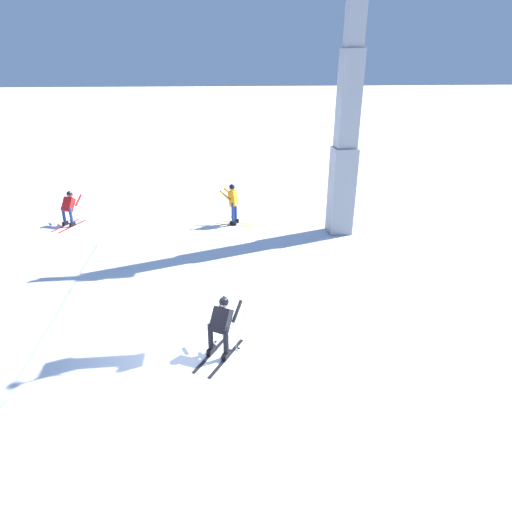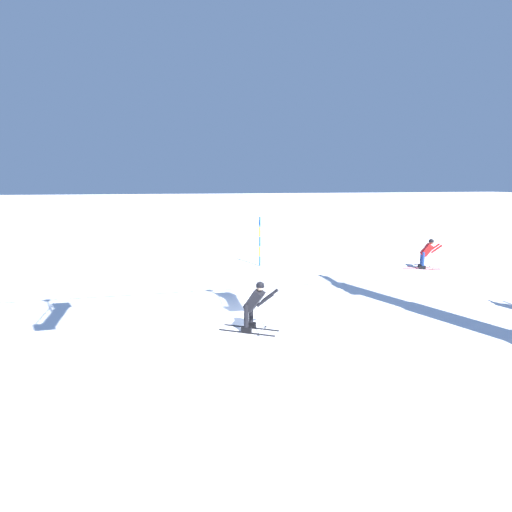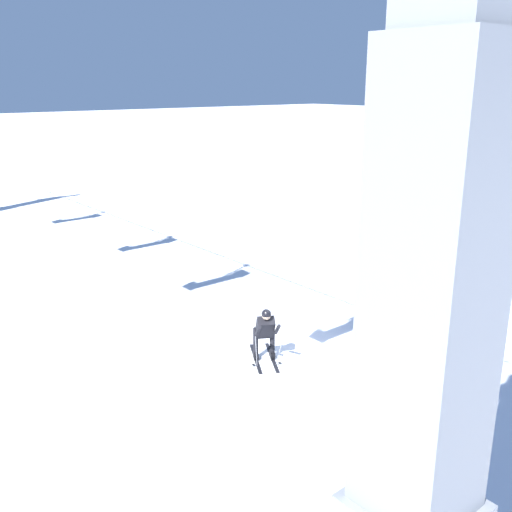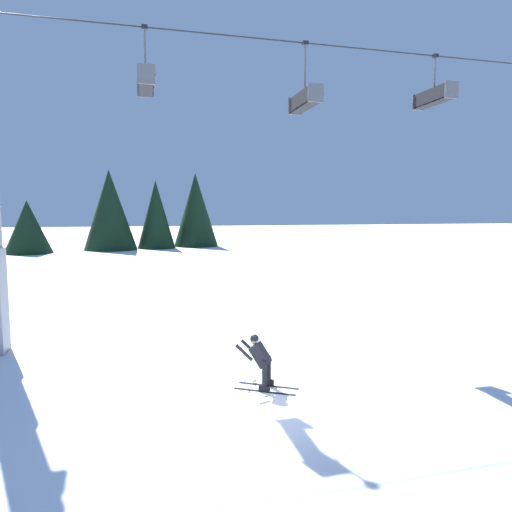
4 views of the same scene
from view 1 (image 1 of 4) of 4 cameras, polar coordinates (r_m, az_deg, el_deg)
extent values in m
plane|color=white|center=(11.14, -10.52, -11.77)|extent=(260.00, 260.00, 0.00)
cube|color=black|center=(10.84, -5.85, -12.54)|extent=(1.45, 0.92, 0.01)
cube|color=black|center=(10.79, -5.87, -12.17)|extent=(0.30, 0.24, 0.16)
cylinder|color=black|center=(10.56, -5.96, -10.39)|extent=(0.13, 0.13, 0.65)
cube|color=black|center=(10.67, -3.88, -13.13)|extent=(1.45, 0.92, 0.01)
cube|color=black|center=(10.62, -3.89, -12.76)|extent=(0.30, 0.24, 0.16)
cylinder|color=black|center=(10.38, -3.96, -10.96)|extent=(0.13, 0.13, 0.65)
cube|color=black|center=(10.36, -4.59, -8.37)|extent=(0.69, 0.64, 0.64)
sphere|color=beige|center=(10.29, -4.21, -6.14)|extent=(0.22, 0.22, 0.22)
sphere|color=black|center=(10.27, -4.21, -5.97)|extent=(0.23, 0.23, 0.23)
cylinder|color=black|center=(10.69, -4.69, -6.68)|extent=(0.46, 0.32, 0.43)
cylinder|color=gray|center=(11.04, -4.71, -9.11)|extent=(0.48, 0.16, 1.11)
cylinder|color=black|center=(11.14, -5.30, -11.09)|extent=(0.07, 0.07, 0.01)
cylinder|color=black|center=(10.50, -2.49, -7.23)|extent=(0.46, 0.32, 0.43)
cylinder|color=gray|center=(10.82, -2.12, -9.81)|extent=(0.36, 0.36, 1.11)
cylinder|color=black|center=(10.88, -2.30, -11.96)|extent=(0.07, 0.07, 0.01)
cube|color=gray|center=(17.94, 11.09, 8.29)|extent=(0.91, 0.91, 3.45)
cube|color=gray|center=(17.35, 12.03, 19.30)|extent=(0.76, 0.76, 3.45)
cube|color=red|center=(20.59, -23.61, 3.71)|extent=(1.65, 0.80, 0.01)
cube|color=black|center=(20.56, -23.65, 3.93)|extent=(0.30, 0.21, 0.16)
cylinder|color=navy|center=(20.44, -23.84, 5.01)|extent=(0.13, 0.13, 0.66)
cube|color=red|center=(20.35, -22.81, 3.62)|extent=(1.65, 0.80, 0.01)
cube|color=black|center=(20.32, -22.85, 3.85)|extent=(0.30, 0.21, 0.16)
cylinder|color=navy|center=(20.20, -23.04, 4.93)|extent=(0.13, 0.13, 0.66)
cube|color=red|center=(20.32, -23.32, 6.21)|extent=(0.68, 0.61, 0.65)
sphere|color=#997051|center=(20.35, -23.19, 7.37)|extent=(0.22, 0.22, 0.22)
sphere|color=black|center=(20.34, -23.21, 7.47)|extent=(0.24, 0.24, 0.24)
cylinder|color=red|center=(20.72, -23.18, 6.82)|extent=(0.48, 0.28, 0.43)
cylinder|color=gray|center=(20.94, -22.95, 5.35)|extent=(0.49, 0.10, 1.12)
cylinder|color=black|center=(20.95, -23.19, 4.24)|extent=(0.07, 0.07, 0.01)
cylinder|color=red|center=(20.43, -22.19, 6.76)|extent=(0.48, 0.28, 0.43)
cylinder|color=gray|center=(20.59, -21.77, 5.25)|extent=(0.40, 0.32, 1.12)
cylinder|color=black|center=(20.55, -21.81, 4.10)|extent=(0.07, 0.07, 0.01)
cube|color=yellow|center=(18.92, -3.00, 4.06)|extent=(0.73, 1.54, 0.01)
cube|color=black|center=(18.89, -3.01, 4.31)|extent=(0.21, 0.30, 0.16)
cylinder|color=navy|center=(18.73, -3.04, 5.76)|extent=(0.13, 0.13, 0.85)
cube|color=yellow|center=(19.21, -2.66, 4.38)|extent=(0.73, 1.54, 0.01)
cube|color=black|center=(19.18, -2.67, 4.62)|extent=(0.21, 0.30, 0.16)
cylinder|color=navy|center=(19.02, -2.70, 6.05)|extent=(0.13, 0.13, 0.85)
cube|color=orange|center=(18.72, -3.02, 7.56)|extent=(0.52, 0.48, 0.66)
sphere|color=#997051|center=(18.61, -3.16, 8.88)|extent=(0.23, 0.23, 0.23)
sphere|color=black|center=(18.60, -3.16, 8.99)|extent=(0.24, 0.24, 0.24)
cylinder|color=orange|center=(18.56, -4.04, 7.87)|extent=(0.28, 0.50, 0.45)
cylinder|color=gray|center=(18.75, -4.16, 5.68)|extent=(0.08, 0.40, 1.21)
cylinder|color=black|center=(18.82, -3.67, 4.08)|extent=(0.07, 0.07, 0.01)
cylinder|color=orange|center=(18.97, -3.53, 8.24)|extent=(0.28, 0.50, 0.45)
cylinder|color=gray|center=(19.24, -3.56, 6.18)|extent=(0.26, 0.33, 1.21)
cylinder|color=black|center=(19.39, -2.99, 4.70)|extent=(0.07, 0.07, 0.01)
camera|label=2|loc=(12.56, 51.84, 4.08)|focal=28.50mm
camera|label=3|loc=(20.56, 20.29, 23.05)|focal=40.99mm
camera|label=4|loc=(16.19, -49.54, 9.43)|focal=31.72mm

